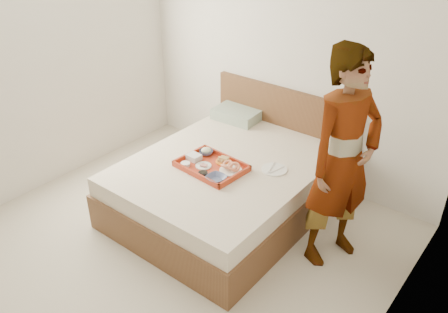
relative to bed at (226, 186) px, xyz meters
name	(u,v)px	position (x,y,z in m)	size (l,w,h in m)	color
ground	(149,263)	(-0.04, -1.00, -0.27)	(3.50, 4.00, 0.01)	#BCB09F
wall_back	(286,54)	(-0.04, 1.00, 1.04)	(3.50, 0.01, 2.60)	silver
wall_left	(2,70)	(-1.79, -1.00, 1.04)	(0.01, 4.00, 2.60)	silver
wall_right	(377,218)	(1.71, -1.00, 1.04)	(0.01, 4.00, 2.60)	silver
bed	(226,186)	(0.00, 0.00, 0.00)	(1.65, 2.00, 0.53)	brown
headboard	(282,130)	(0.00, 0.97, 0.21)	(1.65, 0.06, 0.95)	brown
pillow	(237,114)	(-0.48, 0.80, 0.32)	(0.49, 0.33, 0.12)	#9AA999
tray	(211,166)	(-0.04, -0.17, 0.29)	(0.59, 0.43, 0.05)	#B53312
prawn_plate	(231,170)	(0.14, -0.12, 0.29)	(0.20, 0.20, 0.01)	white
navy_bowl_big	(216,178)	(0.14, -0.32, 0.30)	(0.17, 0.17, 0.04)	#121B42
sauce_dish	(203,174)	(0.00, -0.33, 0.30)	(0.09, 0.09, 0.03)	black
meat_plate	(203,166)	(-0.10, -0.21, 0.29)	(0.14, 0.14, 0.01)	white
bread_plate	(223,162)	(0.00, -0.04, 0.29)	(0.14, 0.14, 0.01)	orange
salad_bowl	(206,152)	(-0.22, -0.03, 0.30)	(0.13, 0.13, 0.04)	#121B42
plastic_tub	(194,157)	(-0.24, -0.17, 0.31)	(0.12, 0.10, 0.05)	silver
cheese_round	(185,164)	(-0.23, -0.30, 0.30)	(0.09, 0.09, 0.03)	white
dinner_plate	(274,169)	(0.42, 0.15, 0.27)	(0.23, 0.23, 0.01)	white
person	(343,161)	(1.08, 0.06, 0.64)	(0.66, 0.43, 1.81)	white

